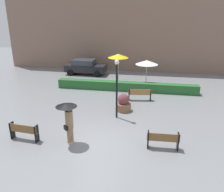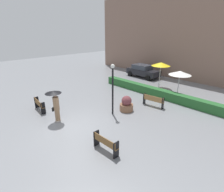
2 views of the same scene
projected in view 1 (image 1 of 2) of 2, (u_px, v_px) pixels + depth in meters
The scene contains 12 objects.
ground_plane at pixel (95, 141), 11.86m from camera, with size 60.00×60.00×0.00m, color gray.
bench_near_left at pixel (24, 131), 11.80m from camera, with size 1.57×0.46×0.88m.
bench_back_row at pixel (140, 94), 17.21m from camera, with size 1.72×0.56×0.88m.
bench_near_right at pixel (163, 139), 11.03m from camera, with size 1.52×0.40×0.86m.
pedestrian_with_umbrella at pixel (68, 117), 11.29m from camera, with size 1.02×1.02×2.11m.
planter_pot at pixel (124, 103), 15.43m from camera, with size 1.00×1.00×1.16m.
lamp_post at pixel (117, 83), 13.81m from camera, with size 0.28×0.28×3.61m.
patio_umbrella_yellow at pixel (118, 56), 21.18m from camera, with size 1.85×1.85×2.63m.
patio_umbrella_white at pixel (147, 62), 19.75m from camera, with size 1.90×1.90×2.36m.
hedge_strip at pixel (126, 86), 19.44m from camera, with size 11.62×0.70×0.74m, color #28602D.
building_facade at pixel (130, 24), 25.03m from camera, with size 28.00×1.20×9.92m, color #846656.
parked_car at pixel (85, 67), 24.47m from camera, with size 4.25×2.07×1.57m.
Camera 1 is at (2.65, -10.10, 6.14)m, focal length 37.56 mm.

